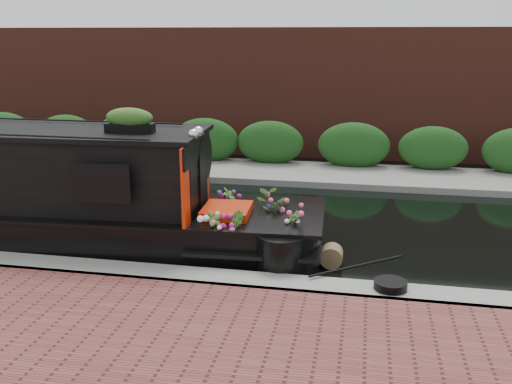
# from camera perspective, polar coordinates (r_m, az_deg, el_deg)

# --- Properties ---
(ground) EXTENTS (80.00, 80.00, 0.00)m
(ground) POSITION_cam_1_polar(r_m,az_deg,el_deg) (11.98, -2.40, -3.00)
(ground) COLOR black
(ground) RESTS_ON ground
(near_bank_coping) EXTENTS (40.00, 0.60, 0.50)m
(near_bank_coping) POSITION_cam_1_polar(r_m,az_deg,el_deg) (9.03, -7.29, -9.54)
(near_bank_coping) COLOR gray
(near_bank_coping) RESTS_ON ground
(far_bank_path) EXTENTS (40.00, 2.40, 0.34)m
(far_bank_path) POSITION_cam_1_polar(r_m,az_deg,el_deg) (15.94, 1.08, 1.73)
(far_bank_path) COLOR slate
(far_bank_path) RESTS_ON ground
(far_hedge) EXTENTS (40.00, 1.10, 2.80)m
(far_hedge) POSITION_cam_1_polar(r_m,az_deg,el_deg) (16.80, 1.61, 2.45)
(far_hedge) COLOR #1A4517
(far_hedge) RESTS_ON ground
(far_brick_wall) EXTENTS (40.00, 1.00, 8.00)m
(far_brick_wall) POSITION_cam_1_polar(r_m,az_deg,el_deg) (18.83, 2.66, 3.87)
(far_brick_wall) COLOR #5A281E
(far_brick_wall) RESTS_ON ground
(rope_fender) EXTENTS (0.37, 0.34, 0.37)m
(rope_fender) POSITION_cam_1_polar(r_m,az_deg,el_deg) (9.78, 7.57, -6.34)
(rope_fender) COLOR brown
(rope_fender) RESTS_ON ground
(coiled_mooring_rope) EXTENTS (0.48, 0.48, 0.12)m
(coiled_mooring_rope) POSITION_cam_1_polar(r_m,az_deg,el_deg) (8.57, 13.30, -9.03)
(coiled_mooring_rope) COLOR black
(coiled_mooring_rope) RESTS_ON near_bank_coping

